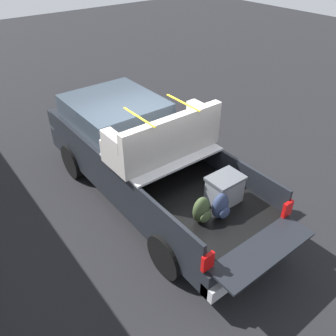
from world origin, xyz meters
name	(u,v)px	position (x,y,z in m)	size (l,w,h in m)	color
ground_plane	(151,197)	(0.00, 0.00, 0.00)	(40.00, 40.00, 0.00)	black
pickup_truck	(140,153)	(0.35, 0.00, 0.95)	(6.05, 2.08, 2.23)	black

